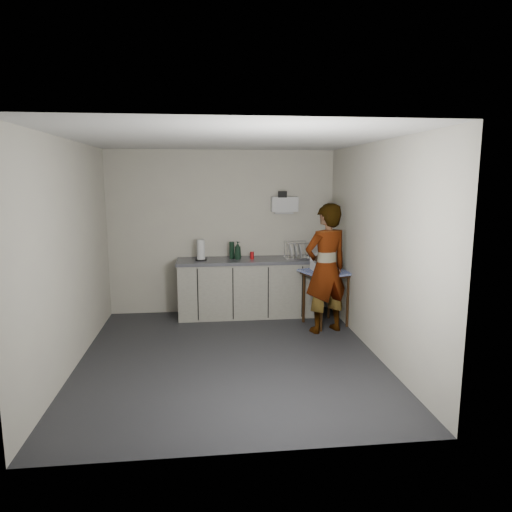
{
  "coord_description": "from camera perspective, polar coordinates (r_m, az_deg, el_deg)",
  "views": [
    {
      "loc": [
        -0.28,
        -5.3,
        2.17
      ],
      "look_at": [
        0.37,
        0.45,
        1.17
      ],
      "focal_mm": 32.0,
      "sensor_mm": 36.0,
      "label": 1
    }
  ],
  "objects": [
    {
      "name": "wall_left",
      "position": [
        5.58,
        -22.09,
        0.09
      ],
      "size": [
        0.02,
        4.0,
        2.6
      ],
      "primitive_type": "cube",
      "color": "beige",
      "rests_on": "ground"
    },
    {
      "name": "soap_bottle",
      "position": [
        7.1,
        -2.31,
        0.7
      ],
      "size": [
        0.15,
        0.15,
        0.28
      ],
      "primitive_type": "imported",
      "rotation": [
        0.0,
        0.0,
        0.65
      ],
      "color": "black",
      "rests_on": "kitchen_counter"
    },
    {
      "name": "wall_shelf",
      "position": [
        7.35,
        3.59,
        6.46
      ],
      "size": [
        0.42,
        0.18,
        0.37
      ],
      "color": "white",
      "rests_on": "ground"
    },
    {
      "name": "ground",
      "position": [
        5.74,
        -3.28,
        -12.47
      ],
      "size": [
        4.0,
        4.0,
        0.0
      ],
      "primitive_type": "plane",
      "color": "#2A2A2F",
      "rests_on": "ground"
    },
    {
      "name": "kitchen_counter",
      "position": [
        7.25,
        -0.9,
        -4.14
      ],
      "size": [
        2.24,
        0.62,
        0.91
      ],
      "color": "black",
      "rests_on": "ground"
    },
    {
      "name": "wall_back",
      "position": [
        7.35,
        -4.25,
        2.95
      ],
      "size": [
        3.6,
        0.02,
        2.6
      ],
      "primitive_type": "cube",
      "color": "beige",
      "rests_on": "ground"
    },
    {
      "name": "ceiling",
      "position": [
        5.33,
        -3.56,
        14.34
      ],
      "size": [
        3.6,
        4.0,
        0.01
      ],
      "primitive_type": "cube",
      "color": "white",
      "rests_on": "wall_back"
    },
    {
      "name": "standing_man",
      "position": [
        6.45,
        8.74,
        -1.57
      ],
      "size": [
        0.77,
        0.63,
        1.83
      ],
      "primitive_type": "imported",
      "rotation": [
        0.0,
        0.0,
        3.48
      ],
      "color": "#B2A593",
      "rests_on": "ground"
    },
    {
      "name": "paper_towel",
      "position": [
        7.07,
        -6.91,
        0.69
      ],
      "size": [
        0.18,
        0.18,
        0.32
      ],
      "color": "black",
      "rests_on": "kitchen_counter"
    },
    {
      "name": "dark_bottle",
      "position": [
        7.17,
        -3.05,
        0.73
      ],
      "size": [
        0.08,
        0.08,
        0.27
      ],
      "primitive_type": "cylinder",
      "color": "black",
      "rests_on": "kitchen_counter"
    },
    {
      "name": "bakery_box",
      "position": [
        6.81,
        8.32,
        -0.99
      ],
      "size": [
        0.33,
        0.34,
        0.43
      ],
      "rotation": [
        0.0,
        0.0,
        0.08
      ],
      "color": "white",
      "rests_on": "side_table"
    },
    {
      "name": "side_table",
      "position": [
        6.8,
        8.74,
        -2.74
      ],
      "size": [
        0.81,
        0.81,
        0.81
      ],
      "rotation": [
        0.0,
        0.0,
        0.35
      ],
      "color": "#3B1F0D",
      "rests_on": "ground"
    },
    {
      "name": "dish_rack",
      "position": [
        7.24,
        5.01,
        0.2
      ],
      "size": [
        0.38,
        0.28,
        0.27
      ],
      "color": "silver",
      "rests_on": "kitchen_counter"
    },
    {
      "name": "wall_right",
      "position": [
        5.76,
        14.67,
        0.77
      ],
      "size": [
        0.02,
        4.0,
        2.6
      ],
      "primitive_type": "cube",
      "color": "beige",
      "rests_on": "ground"
    },
    {
      "name": "soda_can",
      "position": [
        7.14,
        -0.5,
        0.08
      ],
      "size": [
        0.06,
        0.06,
        0.12
      ],
      "primitive_type": "cylinder",
      "color": "red",
      "rests_on": "kitchen_counter"
    }
  ]
}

